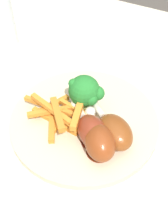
{
  "coord_description": "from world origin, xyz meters",
  "views": [
    {
      "loc": [
        -0.27,
        -0.12,
        1.17
      ],
      "look_at": [
        0.05,
        0.04,
        0.77
      ],
      "focal_mm": 48.17,
      "sensor_mm": 36.0,
      "label": 1
    }
  ],
  "objects_px": {
    "carrot_fries_pile": "(60,114)",
    "fork": "(72,32)",
    "chicken_drumstick_extra": "(113,130)",
    "chicken_drumstick_far": "(92,131)",
    "dining_table": "(88,182)",
    "chicken_drumstick_near": "(99,141)",
    "dinner_plate": "(84,121)",
    "broccoli_floret_front": "(85,92)"
  },
  "relations": [
    {
      "from": "dinner_plate",
      "to": "dining_table",
      "type": "bearing_deg",
      "value": -146.04
    },
    {
      "from": "dinner_plate",
      "to": "chicken_drumstick_far",
      "type": "height_order",
      "value": "chicken_drumstick_far"
    },
    {
      "from": "dinner_plate",
      "to": "carrot_fries_pile",
      "type": "bearing_deg",
      "value": 120.44
    },
    {
      "from": "chicken_drumstick_extra",
      "to": "carrot_fries_pile",
      "type": "bearing_deg",
      "value": 93.31
    },
    {
      "from": "dinner_plate",
      "to": "broccoli_floret_front",
      "type": "xyz_separation_m",
      "value": [
        0.03,
        0.01,
        0.05
      ]
    },
    {
      "from": "chicken_drumstick_near",
      "to": "chicken_drumstick_far",
      "type": "height_order",
      "value": "chicken_drumstick_near"
    },
    {
      "from": "chicken_drumstick_near",
      "to": "fork",
      "type": "height_order",
      "value": "chicken_drumstick_near"
    },
    {
      "from": "dining_table",
      "to": "chicken_drumstick_far",
      "type": "xyz_separation_m",
      "value": [
        0.02,
        0.0,
        0.14
      ]
    },
    {
      "from": "broccoli_floret_front",
      "to": "carrot_fries_pile",
      "type": "xyz_separation_m",
      "value": [
        -0.05,
        0.03,
        -0.02
      ]
    },
    {
      "from": "carrot_fries_pile",
      "to": "chicken_drumstick_far",
      "type": "distance_m",
      "value": 0.07
    },
    {
      "from": "chicken_drumstick_far",
      "to": "fork",
      "type": "height_order",
      "value": "chicken_drumstick_far"
    },
    {
      "from": "carrot_fries_pile",
      "to": "chicken_drumstick_far",
      "type": "xyz_separation_m",
      "value": [
        -0.01,
        -0.07,
        0.0
      ]
    },
    {
      "from": "dinner_plate",
      "to": "chicken_drumstick_near",
      "type": "height_order",
      "value": "chicken_drumstick_near"
    },
    {
      "from": "chicken_drumstick_far",
      "to": "chicken_drumstick_extra",
      "type": "relative_size",
      "value": 0.87
    },
    {
      "from": "chicken_drumstick_far",
      "to": "fork",
      "type": "bearing_deg",
      "value": 33.63
    },
    {
      "from": "dining_table",
      "to": "chicken_drumstick_far",
      "type": "relative_size",
      "value": 9.4
    },
    {
      "from": "broccoli_floret_front",
      "to": "chicken_drumstick_near",
      "type": "relative_size",
      "value": 0.69
    },
    {
      "from": "carrot_fries_pile",
      "to": "chicken_drumstick_extra",
      "type": "bearing_deg",
      "value": -86.69
    },
    {
      "from": "dining_table",
      "to": "chicken_drumstick_extra",
      "type": "bearing_deg",
      "value": -37.71
    },
    {
      "from": "dinner_plate",
      "to": "chicken_drumstick_near",
      "type": "bearing_deg",
      "value": -133.17
    },
    {
      "from": "carrot_fries_pile",
      "to": "chicken_drumstick_far",
      "type": "bearing_deg",
      "value": -99.97
    },
    {
      "from": "carrot_fries_pile",
      "to": "fork",
      "type": "height_order",
      "value": "carrot_fries_pile"
    },
    {
      "from": "chicken_drumstick_near",
      "to": "broccoli_floret_front",
      "type": "bearing_deg",
      "value": 39.94
    },
    {
      "from": "chicken_drumstick_far",
      "to": "fork",
      "type": "relative_size",
      "value": 0.57
    },
    {
      "from": "chicken_drumstick_near",
      "to": "fork",
      "type": "bearing_deg",
      "value": 35.09
    },
    {
      "from": "dining_table",
      "to": "carrot_fries_pile",
      "type": "bearing_deg",
      "value": 67.41
    },
    {
      "from": "dining_table",
      "to": "broccoli_floret_front",
      "type": "distance_m",
      "value": 0.19
    },
    {
      "from": "dining_table",
      "to": "fork",
      "type": "distance_m",
      "value": 0.38
    },
    {
      "from": "dining_table",
      "to": "chicken_drumstick_near",
      "type": "height_order",
      "value": "chicken_drumstick_near"
    },
    {
      "from": "dining_table",
      "to": "chicken_drumstick_far",
      "type": "bearing_deg",
      "value": 12.81
    },
    {
      "from": "carrot_fries_pile",
      "to": "chicken_drumstick_far",
      "type": "height_order",
      "value": "chicken_drumstick_far"
    },
    {
      "from": "broccoli_floret_front",
      "to": "carrot_fries_pile",
      "type": "distance_m",
      "value": 0.06
    },
    {
      "from": "fork",
      "to": "dining_table",
      "type": "bearing_deg",
      "value": 110.67
    },
    {
      "from": "carrot_fries_pile",
      "to": "chicken_drumstick_near",
      "type": "xyz_separation_m",
      "value": [
        -0.03,
        -0.09,
        0.01
      ]
    },
    {
      "from": "chicken_drumstick_near",
      "to": "fork",
      "type": "xyz_separation_m",
      "value": [
        0.3,
        0.21,
        -0.03
      ]
    },
    {
      "from": "chicken_drumstick_extra",
      "to": "fork",
      "type": "height_order",
      "value": "chicken_drumstick_extra"
    },
    {
      "from": "dinner_plate",
      "to": "chicken_drumstick_extra",
      "type": "bearing_deg",
      "value": -104.41
    },
    {
      "from": "broccoli_floret_front",
      "to": "carrot_fries_pile",
      "type": "bearing_deg",
      "value": 149.83
    },
    {
      "from": "chicken_drumstick_near",
      "to": "fork",
      "type": "distance_m",
      "value": 0.37
    },
    {
      "from": "chicken_drumstick_near",
      "to": "chicken_drumstick_far",
      "type": "xyz_separation_m",
      "value": [
        0.01,
        0.02,
        -0.0
      ]
    },
    {
      "from": "fork",
      "to": "broccoli_floret_front",
      "type": "bearing_deg",
      "value": 111.45
    },
    {
      "from": "fork",
      "to": "carrot_fries_pile",
      "type": "bearing_deg",
      "value": 101.99
    }
  ]
}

